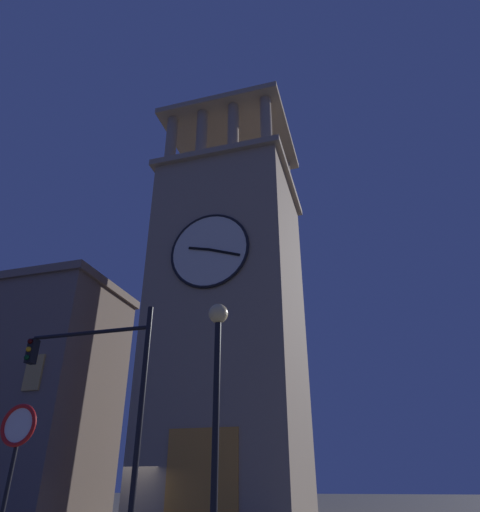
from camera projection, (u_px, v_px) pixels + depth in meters
name	position (u px, v px, depth m)	size (l,w,h in m)	color
clocktower	(231.00, 319.00, 25.66)	(8.05, 8.25, 26.27)	gray
traffic_signal_mid	(103.00, 386.00, 12.64)	(4.11, 0.41, 6.49)	black
street_lamp	(217.00, 379.00, 9.43)	(0.44, 0.44, 5.42)	black
no_horn_sign	(16.00, 441.00, 8.39)	(0.78, 0.14, 3.17)	black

